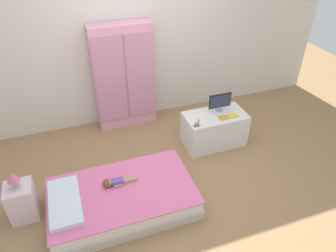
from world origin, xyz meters
The scene contains 13 objects.
ground_plane centered at (0.00, 0.00, -0.01)m, with size 10.00×10.00×0.02m, color #99754C.
back_wall centered at (0.00, 1.57, 1.35)m, with size 6.40×0.05×2.70m, color silver.
bed centered at (-0.59, -0.27, 0.13)m, with size 1.60×0.95×0.26m.
pillow centered at (-1.19, -0.27, 0.29)m, with size 0.32×0.68×0.06m, color silver.
doll centered at (-0.66, -0.16, 0.30)m, with size 0.39×0.13×0.10m.
nightstand centered at (-1.64, -0.04, 0.22)m, with size 0.28×0.28×0.44m, color silver.
table_lamp centered at (-1.64, -0.04, 0.57)m, with size 0.13×0.13×0.20m.
wardrobe centered at (-0.15, 1.39, 0.78)m, with size 0.87×0.30×1.56m.
tv_stand centered at (0.89, 0.46, 0.24)m, with size 0.85×0.47×0.48m, color silver.
tv_monitor centered at (0.99, 0.54, 0.63)m, with size 0.32×0.10×0.26m.
rocking_horse_toy centered at (0.55, 0.30, 0.52)m, with size 0.09×0.04×0.10m.
book_orange centered at (0.96, 0.36, 0.48)m, with size 0.14×0.10×0.01m, color orange.
book_yellow centered at (1.11, 0.36, 0.48)m, with size 0.13×0.10×0.01m, color gold.
Camera 1 is at (-0.91, -2.70, 2.81)m, focal length 33.40 mm.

